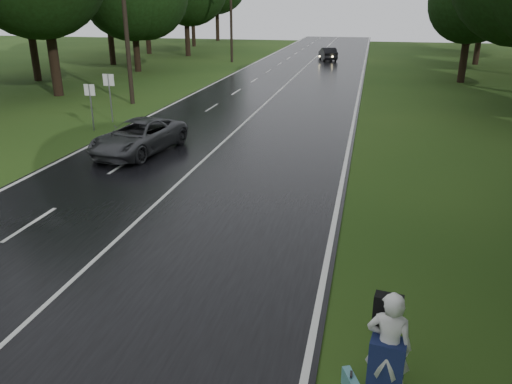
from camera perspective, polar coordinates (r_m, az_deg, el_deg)
ground at (r=13.28m, az=-18.72°, el=-8.31°), size 160.00×160.00×0.00m
road at (r=31.09m, az=0.31°, el=9.31°), size 12.00×140.00×0.04m
lane_center at (r=31.09m, az=0.31°, el=9.36°), size 0.12×140.00×0.01m
grey_car at (r=22.48m, az=-13.20°, el=6.16°), size 3.16×5.38×1.41m
far_car at (r=59.19m, az=8.17°, el=15.30°), size 2.56×4.49×1.40m
hitchhiker at (r=8.78m, az=14.75°, el=-16.96°), size 0.80×0.74×2.02m
suitcase at (r=9.20m, az=10.68°, el=-20.66°), size 0.33×0.52×0.35m
utility_pole_mid at (r=34.18m, az=-13.84°, el=9.73°), size 1.80×0.28×9.09m
utility_pole_far at (r=57.07m, az=-2.76°, el=14.53°), size 1.80×0.28×9.57m
road_sign_a at (r=27.38m, az=-17.92°, el=6.68°), size 0.57×0.10×2.36m
road_sign_b at (r=29.08m, az=-15.97°, el=7.67°), size 0.63×0.10×2.61m
tree_left_d at (r=38.79m, az=-21.49°, el=10.17°), size 9.59×9.59×14.99m
tree_left_e at (r=50.45m, az=-13.23°, el=13.20°), size 7.44×7.44×11.62m
tree_left_f at (r=64.35m, az=-7.71°, el=15.08°), size 8.75×8.75×13.67m
tree_right_e at (r=45.61m, az=22.21°, el=11.48°), size 7.33×7.33×11.46m
tree_right_f at (r=59.59m, az=23.63°, el=13.14°), size 10.10×10.10×15.79m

